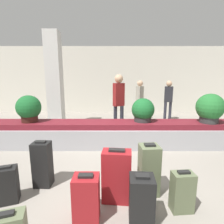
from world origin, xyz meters
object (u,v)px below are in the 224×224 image
(suitcase_5, at_px, (181,192))
(traveler_0, at_px, (168,97))
(suitcase_1, at_px, (148,169))
(potted_plant_0, at_px, (142,111))
(potted_plant_2, at_px, (28,109))
(traveler_1, at_px, (118,98))
(suitcase_7, at_px, (42,164))
(suitcase_0, at_px, (7,185))
(suitcase_4, at_px, (141,200))
(traveler_2, at_px, (139,97))
(pillar, at_px, (54,81))
(potted_plant_1, at_px, (209,108))
(suitcase_6, at_px, (86,198))
(suitcase_2, at_px, (116,176))

(suitcase_5, height_order, traveler_0, traveler_0)
(suitcase_1, bearing_deg, potted_plant_0, 78.45)
(potted_plant_2, height_order, traveler_1, traveler_1)
(potted_plant_0, bearing_deg, suitcase_7, -136.79)
(suitcase_0, bearing_deg, suitcase_4, -29.66)
(suitcase_1, xyz_separation_m, suitcase_5, (0.36, -0.36, -0.11))
(potted_plant_0, bearing_deg, traveler_0, 60.58)
(suitcase_5, xyz_separation_m, traveler_2, (0.19, 4.86, 0.69))
(suitcase_7, distance_m, traveler_2, 4.87)
(pillar, distance_m, suitcase_1, 4.54)
(suitcase_1, height_order, potted_plant_0, potted_plant_0)
(potted_plant_1, height_order, potted_plant_2, potted_plant_1)
(potted_plant_0, bearing_deg, suitcase_0, -135.83)
(potted_plant_1, relative_size, traveler_0, 0.45)
(suitcase_6, height_order, traveler_0, traveler_0)
(suitcase_5, xyz_separation_m, suitcase_7, (-2.00, 0.55, 0.10))
(suitcase_0, bearing_deg, suitcase_6, -33.99)
(potted_plant_0, bearing_deg, traveler_2, 83.01)
(potted_plant_1, bearing_deg, traveler_2, 115.82)
(suitcase_7, bearing_deg, suitcase_2, -14.84)
(suitcase_7, height_order, potted_plant_1, potted_plant_1)
(pillar, height_order, suitcase_0, pillar)
(suitcase_6, relative_size, traveler_0, 0.37)
(suitcase_2, bearing_deg, suitcase_5, -7.74)
(traveler_1, bearing_deg, suitcase_5, 70.31)
(suitcase_2, bearing_deg, potted_plant_2, 141.36)
(suitcase_0, xyz_separation_m, suitcase_4, (1.78, -0.35, 0.04))
(traveler_2, bearing_deg, suitcase_6, -156.97)
(suitcase_2, distance_m, potted_plant_2, 3.04)
(suitcase_7, height_order, traveler_1, traveler_1)
(traveler_2, bearing_deg, suitcase_7, -168.34)
(suitcase_0, distance_m, suitcase_2, 1.51)
(suitcase_7, height_order, potted_plant_0, potted_plant_0)
(traveler_1, bearing_deg, suitcase_7, 32.81)
(suitcase_5, bearing_deg, potted_plant_2, 137.63)
(suitcase_0, xyz_separation_m, traveler_0, (3.68, 4.74, 0.70))
(potted_plant_2, bearing_deg, potted_plant_1, -1.20)
(suitcase_0, relative_size, potted_plant_0, 0.91)
(pillar, distance_m, suitcase_4, 4.92)
(suitcase_4, xyz_separation_m, suitcase_6, (-0.65, 0.04, -0.01))
(suitcase_0, relative_size, suitcase_4, 0.87)
(suitcase_4, height_order, potted_plant_0, potted_plant_0)
(pillar, bearing_deg, suitcase_0, -82.63)
(pillar, xyz_separation_m, suitcase_0, (0.49, -3.80, -1.34))
(suitcase_1, height_order, suitcase_5, suitcase_1)
(suitcase_7, bearing_deg, traveler_2, 64.99)
(pillar, xyz_separation_m, potted_plant_2, (-0.14, -1.69, -0.64))
(traveler_0, relative_size, traveler_2, 0.99)
(suitcase_6, bearing_deg, suitcase_1, 30.87)
(pillar, distance_m, traveler_2, 3.22)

